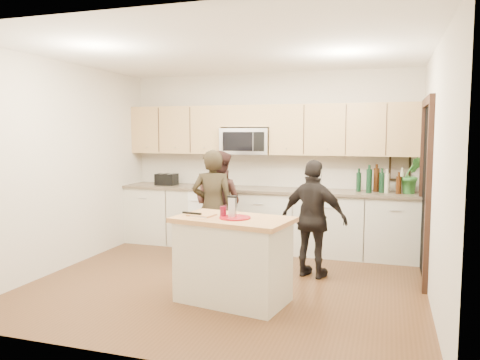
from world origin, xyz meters
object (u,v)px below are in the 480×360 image
(island, at_px, (233,259))
(woman_right, at_px, (314,219))
(toaster, at_px, (167,179))
(woman_left, at_px, (213,208))
(woman_center, at_px, (218,205))

(island, height_order, woman_right, woman_right)
(toaster, distance_m, woman_right, 2.82)
(woman_left, bearing_deg, woman_right, 165.03)
(island, distance_m, woman_center, 1.79)
(woman_left, relative_size, woman_right, 1.07)
(toaster, bearing_deg, woman_center, -29.85)
(island, distance_m, woman_right, 1.32)
(toaster, xyz_separation_m, woman_right, (2.56, -1.14, -0.30))
(woman_left, xyz_separation_m, woman_right, (1.38, -0.13, -0.05))
(woman_left, bearing_deg, toaster, -49.72)
(island, bearing_deg, woman_center, 125.40)
(island, height_order, woman_center, woman_center)
(island, xyz_separation_m, woman_right, (0.68, 1.10, 0.27))
(woman_center, bearing_deg, woman_left, 111.47)
(woman_left, height_order, woman_center, woman_left)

